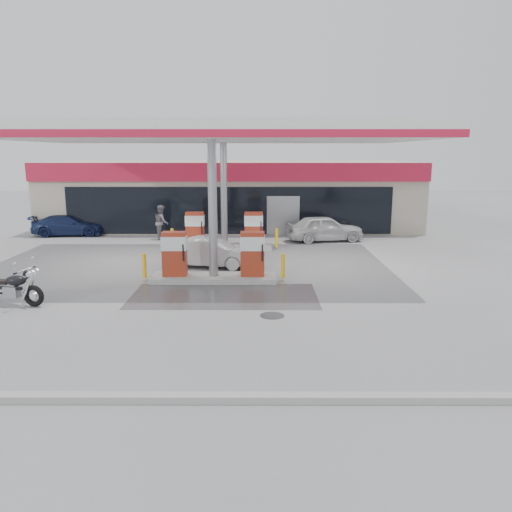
{
  "coord_description": "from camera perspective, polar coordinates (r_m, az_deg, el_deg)",
  "views": [
    {
      "loc": [
        1.58,
        -15.52,
        4.55
      ],
      "look_at": [
        1.53,
        0.57,
        1.2
      ],
      "focal_mm": 35.0,
      "sensor_mm": 36.0,
      "label": 1
    }
  ],
  "objects": [
    {
      "name": "canopy",
      "position": [
        20.6,
        -4.36,
        13.73
      ],
      "size": [
        16.0,
        10.02,
        5.51
      ],
      "color": "silver",
      "rests_on": "ground"
    },
    {
      "name": "sedan_white",
      "position": [
        26.25,
        7.85,
        3.16
      ],
      "size": [
        4.2,
        2.31,
        1.35
      ],
      "primitive_type": "imported",
      "rotation": [
        0.0,
        0.0,
        1.76
      ],
      "color": "silver",
      "rests_on": "ground"
    },
    {
      "name": "pump_island_near",
      "position": [
        18.01,
        -4.87,
        -0.6
      ],
      "size": [
        5.14,
        1.3,
        1.78
      ],
      "color": "#9E9E99",
      "rests_on": "ground"
    },
    {
      "name": "store_building",
      "position": [
        31.6,
        -2.71,
        7.13
      ],
      "size": [
        22.0,
        8.22,
        4.0
      ],
      "color": "#C0B4A1",
      "rests_on": "ground"
    },
    {
      "name": "attendant",
      "position": [
        27.06,
        -10.75,
        3.83
      ],
      "size": [
        0.9,
        1.04,
        1.83
      ],
      "primitive_type": "imported",
      "rotation": [
        0.0,
        0.0,
        1.83
      ],
      "color": "slate",
      "rests_on": "ground"
    },
    {
      "name": "pump_island_far",
      "position": [
        23.89,
        -3.63,
        2.48
      ],
      "size": [
        5.14,
        1.3,
        1.78
      ],
      "color": "#9E9E99",
      "rests_on": "ground"
    },
    {
      "name": "wet_patch",
      "position": [
        16.21,
        -3.67,
        -4.56
      ],
      "size": [
        6.0,
        3.0,
        0.0
      ],
      "primitive_type": "cube",
      "color": "#4C4C4F",
      "rests_on": "ground"
    },
    {
      "name": "hatchback_silver",
      "position": [
        20.21,
        -5.22,
        0.42
      ],
      "size": [
        3.76,
        1.81,
        1.19
      ],
      "primitive_type": "imported",
      "rotation": [
        0.0,
        0.0,
        1.41
      ],
      "color": "#B0B4B8",
      "rests_on": "ground"
    },
    {
      "name": "parked_car_left",
      "position": [
        29.73,
        -20.59,
        3.32
      ],
      "size": [
        4.11,
        2.02,
        1.15
      ],
      "primitive_type": "imported",
      "rotation": [
        0.0,
        0.0,
        1.68
      ],
      "color": "#152047",
      "rests_on": "ground"
    },
    {
      "name": "drain_cover",
      "position": [
        14.27,
        1.86,
        -6.82
      ],
      "size": [
        0.7,
        0.7,
        0.01
      ],
      "primitive_type": "cylinder",
      "color": "#38383A",
      "rests_on": "ground"
    },
    {
      "name": "kerb",
      "position": [
        9.76,
        -9.52,
        -15.72
      ],
      "size": [
        28.0,
        0.25,
        0.15
      ],
      "primitive_type": "cube",
      "color": "gray",
      "rests_on": "ground"
    },
    {
      "name": "ground",
      "position": [
        16.25,
        -5.43,
        -4.56
      ],
      "size": [
        90.0,
        90.0,
        0.0
      ],
      "primitive_type": "plane",
      "color": "gray",
      "rests_on": "ground"
    },
    {
      "name": "parked_motorcycle",
      "position": [
        16.8,
        -26.14,
        -3.41
      ],
      "size": [
        2.2,
        0.92,
        1.14
      ],
      "rotation": [
        0.0,
        0.0,
        -0.2
      ],
      "color": "black",
      "rests_on": "ground"
    },
    {
      "name": "parked_car_right",
      "position": [
        29.93,
        5.78,
        4.07
      ],
      "size": [
        4.22,
        2.04,
        1.16
      ],
      "primitive_type": "imported",
      "rotation": [
        0.0,
        0.0,
        1.54
      ],
      "color": "gray",
      "rests_on": "ground"
    }
  ]
}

